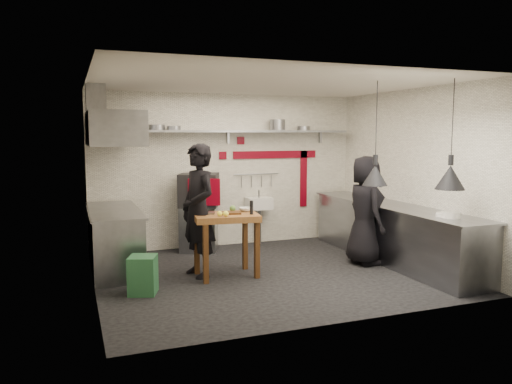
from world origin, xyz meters
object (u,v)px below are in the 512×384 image
object	(u,v)px
prep_table	(226,245)
chef_right	(365,210)
combi_oven	(199,190)
green_bin	(143,275)
oven_stand	(199,228)
chef_left	(198,211)

from	to	relation	value
prep_table	chef_right	distance (m)	2.32
prep_table	combi_oven	bearing A→B (deg)	96.62
prep_table	green_bin	bearing A→B (deg)	-154.77
prep_table	chef_right	xyz separation A→B (m)	(2.28, -0.09, 0.41)
green_bin	prep_table	bearing A→B (deg)	17.72
oven_stand	chef_left	xyz separation A→B (m)	(-0.39, -1.56, 0.57)
combi_oven	prep_table	world-z (taller)	combi_oven
green_bin	oven_stand	bearing A→B (deg)	58.86
prep_table	chef_right	world-z (taller)	chef_right
green_bin	chef_left	world-z (taller)	chef_left
oven_stand	chef_left	bearing A→B (deg)	-81.98
combi_oven	chef_left	bearing A→B (deg)	-82.27
chef_left	chef_right	world-z (taller)	chef_left
green_bin	combi_oven	bearing A→B (deg)	58.63
prep_table	chef_left	bearing A→B (deg)	164.80
oven_stand	chef_left	world-z (taller)	chef_left
combi_oven	chef_right	world-z (taller)	chef_right
combi_oven	chef_left	size ratio (longest dim) A/B	0.34
oven_stand	combi_oven	distance (m)	0.69
combi_oven	chef_right	size ratio (longest dim) A/B	0.38
chef_right	combi_oven	bearing A→B (deg)	56.01
prep_table	chef_right	bearing A→B (deg)	5.18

